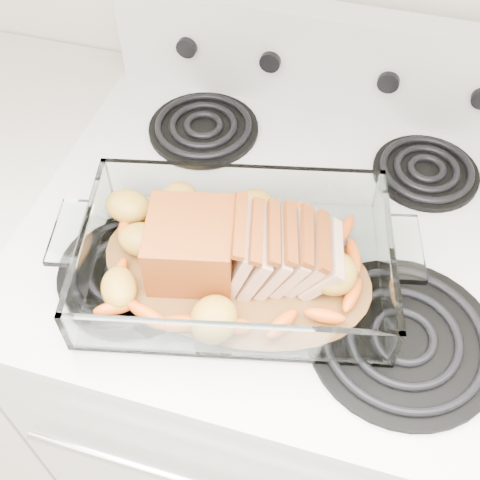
# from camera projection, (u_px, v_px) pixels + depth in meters

# --- Properties ---
(electric_range) EXTENTS (0.78, 0.70, 1.12)m
(electric_range) POSITION_uv_depth(u_px,v_px,m) (275.00, 359.00, 1.27)
(electric_range) COLOR silver
(electric_range) RESTS_ON ground
(baking_dish) EXTENTS (0.41, 0.27, 0.08)m
(baking_dish) POSITION_uv_depth(u_px,v_px,m) (236.00, 263.00, 0.83)
(baking_dish) COLOR silver
(baking_dish) RESTS_ON electric_range
(pork_roast) EXTENTS (0.26, 0.11, 0.09)m
(pork_roast) POSITION_uv_depth(u_px,v_px,m) (225.00, 247.00, 0.81)
(pork_roast) COLOR brown
(pork_roast) RESTS_ON baking_dish
(roast_vegetables) EXTENTS (0.37, 0.20, 0.05)m
(roast_vegetables) POSITION_uv_depth(u_px,v_px,m) (241.00, 238.00, 0.85)
(roast_vegetables) COLOR #D74D07
(roast_vegetables) RESTS_ON baking_dish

